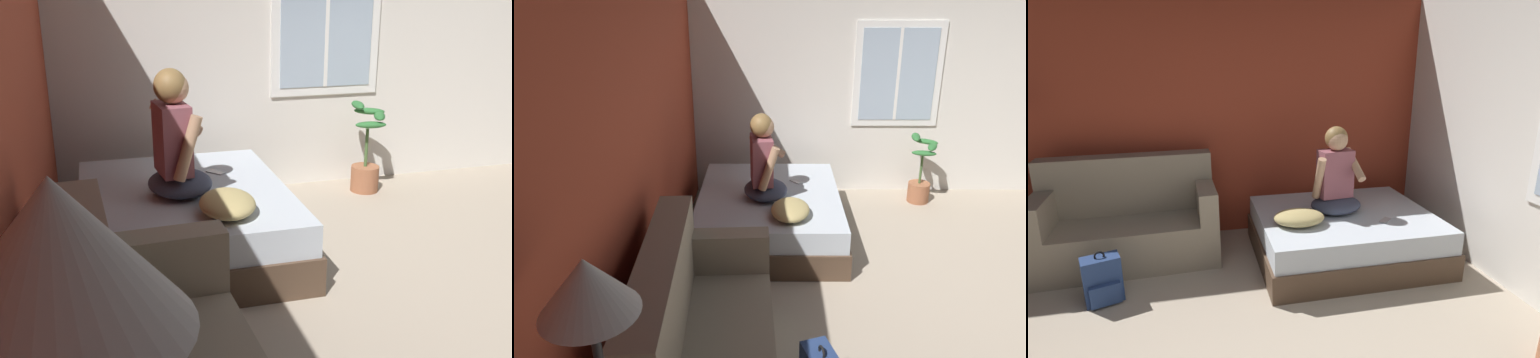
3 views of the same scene
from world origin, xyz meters
The scene contains 7 objects.
wall_back_accent centered at (0.00, 2.93, 1.35)m, with size 10.27×0.16×2.70m, color #993823.
bed centered at (1.43, 1.92, 0.24)m, with size 1.79×1.50×0.48m.
couch centered at (-0.71, 2.35, 0.39)m, with size 1.74×0.91×1.04m.
person_seated centered at (1.34, 1.97, 0.84)m, with size 0.57×0.50×0.88m.
backpack centered at (-0.84, 1.57, 0.19)m, with size 0.34×0.30×0.46m.
throw_pillow centered at (0.90, 1.72, 0.55)m, with size 0.48×0.36×0.14m, color tan.
cell_phone centered at (1.74, 1.62, 0.48)m, with size 0.07×0.14×0.01m, color #B7B7BC.
Camera 3 is at (-0.01, -1.67, 1.95)m, focal length 28.00 mm.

